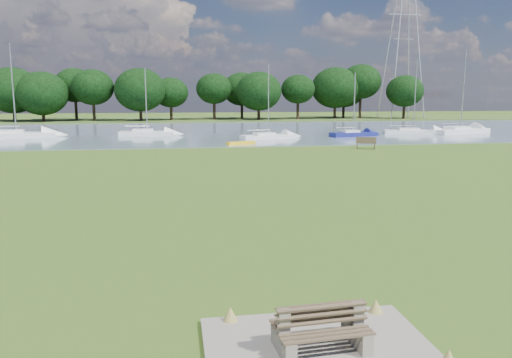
{
  "coord_description": "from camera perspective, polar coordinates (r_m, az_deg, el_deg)",
  "views": [
    {
      "loc": [
        -2.51,
        -22.16,
        4.68
      ],
      "look_at": [
        0.75,
        -2.0,
        1.21
      ],
      "focal_mm": 35.0,
      "sensor_mm": 36.0,
      "label": 1
    }
  ],
  "objects": [
    {
      "name": "sailboat_2",
      "position": [
        62.44,
        17.47,
        5.32
      ],
      "size": [
        7.11,
        3.65,
        8.79
      ],
      "rotation": [
        0.0,
        0.0,
        -0.27
      ],
      "color": "white",
      "rests_on": "river"
    },
    {
      "name": "bench_pair",
      "position": [
        9.52,
        7.42,
        -16.69
      ],
      "size": [
        1.76,
        1.12,
        0.91
      ],
      "rotation": [
        0.0,
        0.0,
        0.07
      ],
      "color": "gray",
      "rests_on": "concrete_pad"
    },
    {
      "name": "sailboat_7",
      "position": [
        52.88,
        1.35,
        5.05
      ],
      "size": [
        6.21,
        3.2,
        7.7
      ],
      "rotation": [
        0.0,
        0.0,
        0.27
      ],
      "color": "white",
      "rests_on": "river"
    },
    {
      "name": "riverbank_bench",
      "position": [
        44.34,
        12.45,
        4.05
      ],
      "size": [
        1.79,
        1.07,
        1.06
      ],
      "rotation": [
        0.0,
        0.0,
        -0.35
      ],
      "color": "brown",
      "rests_on": "ground"
    },
    {
      "name": "sailboat_0",
      "position": [
        58.29,
        -12.4,
        5.3
      ],
      "size": [
        6.35,
        2.5,
        7.57
      ],
      "rotation": [
        0.0,
        0.0,
        -0.13
      ],
      "color": "white",
      "rests_on": "river"
    },
    {
      "name": "sailboat_3",
      "position": [
        59.84,
        -25.79,
        4.75
      ],
      "size": [
        8.05,
        3.68,
        9.97
      ],
      "rotation": [
        0.0,
        0.0,
        0.2
      ],
      "color": "white",
      "rests_on": "river"
    },
    {
      "name": "ground",
      "position": [
        22.79,
        -2.65,
        -2.22
      ],
      "size": [
        220.0,
        220.0,
        0.0
      ],
      "primitive_type": "plane",
      "color": "#546323"
    },
    {
      "name": "kayak",
      "position": [
        46.84,
        -1.74,
        4.13
      ],
      "size": [
        2.84,
        1.57,
        0.28
      ],
      "primitive_type": "cube",
      "rotation": [
        0.0,
        0.0,
        0.35
      ],
      "color": "yellow",
      "rests_on": "river"
    },
    {
      "name": "sailboat_1",
      "position": [
        64.95,
        22.29,
        5.3
      ],
      "size": [
        8.19,
        4.64,
        9.81
      ],
      "rotation": [
        0.0,
        0.0,
        0.33
      ],
      "color": "white",
      "rests_on": "river"
    },
    {
      "name": "tree_line",
      "position": [
        90.77,
        -16.01,
        10.16
      ],
      "size": [
        116.52,
        8.38,
        10.14
      ],
      "color": "black",
      "rests_on": "far_bank"
    },
    {
      "name": "far_bank",
      "position": [
        94.31,
        -7.69,
        6.71
      ],
      "size": [
        220.0,
        20.0,
        0.4
      ],
      "primitive_type": "cube",
      "color": "#4C6626",
      "rests_on": "ground"
    },
    {
      "name": "concrete_pad",
      "position": [
        9.71,
        7.36,
        -18.92
      ],
      "size": [
        4.2,
        3.2,
        0.1
      ],
      "primitive_type": "cube",
      "color": "gray",
      "rests_on": "ground"
    },
    {
      "name": "river",
      "position": [
        64.38,
        -6.95,
        5.4
      ],
      "size": [
        220.0,
        40.0,
        0.1
      ],
      "primitive_type": "cube",
      "color": "gray",
      "rests_on": "ground"
    },
    {
      "name": "pylon",
      "position": [
        102.96,
        16.65,
        17.66
      ],
      "size": [
        6.62,
        4.64,
        31.72
      ],
      "color": "#ABAEB1",
      "rests_on": "far_bank"
    },
    {
      "name": "sailboat_6",
      "position": [
        56.93,
        11.01,
        5.23
      ],
      "size": [
        5.64,
        2.75,
        6.99
      ],
      "rotation": [
        0.0,
        0.0,
        0.24
      ],
      "color": "navy",
      "rests_on": "river"
    }
  ]
}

